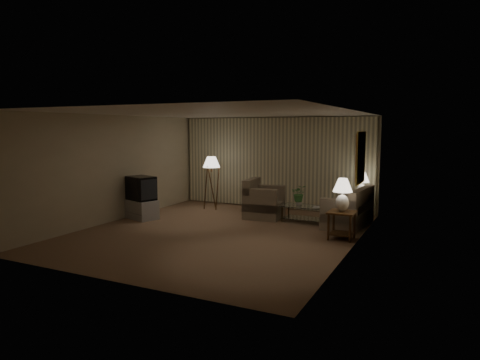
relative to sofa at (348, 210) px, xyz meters
name	(u,v)px	position (x,y,z in m)	size (l,w,h in m)	color
ground	(219,232)	(-2.50, -1.98, -0.37)	(7.00, 7.00, 0.00)	#89664B
room_shell	(248,153)	(-2.48, -0.47, 1.37)	(6.04, 7.02, 2.72)	beige
sofa	(348,210)	(0.00, 0.00, 0.00)	(1.82, 1.13, 0.75)	#81705C
armchair	(264,203)	(-2.21, -0.03, 0.03)	(1.14, 1.10, 0.81)	#81705C
side_table_near	(342,220)	(0.15, -1.35, 0.04)	(0.56, 0.56, 0.60)	#3A2010
side_table_far	(361,204)	(0.15, 0.92, 0.02)	(0.45, 0.38, 0.60)	#3A2010
table_lamp_near	(343,192)	(0.15, -1.35, 0.65)	(0.41, 0.41, 0.71)	white
table_lamp_far	(362,182)	(0.15, 0.92, 0.60)	(0.37, 0.37, 0.63)	white
coffee_table	(305,211)	(-1.07, -0.10, -0.10)	(1.16, 0.63, 0.41)	silver
tv_cabinet	(142,209)	(-5.05, -1.56, -0.12)	(0.98, 0.78, 0.50)	#A7A7AA
crt_tv	(141,188)	(-5.05, -1.56, 0.44)	(0.85, 0.72, 0.62)	black
floor_lamp	(212,182)	(-4.09, 0.46, 0.44)	(0.50, 0.50, 1.54)	#3A2010
ottoman	(271,207)	(-2.20, 0.47, -0.18)	(0.57, 0.57, 0.38)	#B2673C
vase	(299,202)	(-1.22, -0.10, 0.12)	(0.15, 0.15, 0.16)	white
flowers	(299,191)	(-1.22, -0.10, 0.42)	(0.39, 0.34, 0.43)	#3E7F38
book	(313,207)	(-0.82, -0.20, 0.05)	(0.17, 0.23, 0.02)	olive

